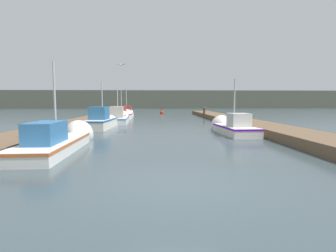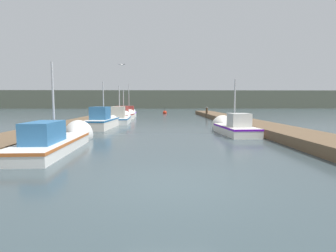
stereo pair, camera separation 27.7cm
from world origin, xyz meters
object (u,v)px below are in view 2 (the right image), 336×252
object	(u,v)px
fishing_boat_0	(59,140)
mooring_piling_0	(119,113)
fishing_boat_3	(120,118)
mooring_piling_2	(207,112)
fishing_boat_2	(104,121)
fishing_boat_5	(129,114)
channel_buoy	(165,113)
fishing_boat_1	(233,127)
fishing_boat_4	(124,116)
seagull_lead	(122,65)
mooring_piling_1	(99,116)

from	to	relation	value
fishing_boat_0	mooring_piling_0	world-z (taller)	fishing_boat_0
fishing_boat_0	fishing_boat_3	distance (m)	13.16
mooring_piling_2	fishing_boat_2	bearing A→B (deg)	-128.82
fishing_boat_5	channel_buoy	world-z (taller)	fishing_boat_5
fishing_boat_2	mooring_piling_0	xyz separation A→B (m)	(-1.06, 13.81, -0.03)
mooring_piling_0	fishing_boat_1	bearing A→B (deg)	-61.58
fishing_boat_0	fishing_boat_4	xyz separation A→B (m)	(0.27, 17.34, 0.08)
fishing_boat_5	mooring_piling_0	distance (m)	1.38
fishing_boat_4	mooring_piling_0	distance (m)	5.37
mooring_piling_2	seagull_lead	xyz separation A→B (m)	(-8.23, -13.31, 3.82)
fishing_boat_4	channel_buoy	distance (m)	14.05
fishing_boat_3	fishing_boat_4	distance (m)	4.19
fishing_boat_4	fishing_boat_5	bearing A→B (deg)	96.11
fishing_boat_3	mooring_piling_2	size ratio (longest dim) A/B	4.38
fishing_boat_0	fishing_boat_4	distance (m)	17.34
channel_buoy	seagull_lead	xyz separation A→B (m)	(-3.26, -23.09, 4.27)
fishing_boat_0	fishing_boat_5	size ratio (longest dim) A/B	1.29
fishing_boat_4	channel_buoy	bearing A→B (deg)	76.69
seagull_lead	mooring_piling_0	bearing A→B (deg)	112.43
fishing_boat_2	fishing_boat_4	xyz separation A→B (m)	(0.28, 8.62, -0.07)
mooring_piling_1	fishing_boat_2	bearing A→B (deg)	-70.64
mooring_piling_1	mooring_piling_2	size ratio (longest dim) A/B	1.06
seagull_lead	channel_buoy	bearing A→B (deg)	94.53
fishing_boat_1	mooring_piling_0	xyz separation A→B (m)	(-9.62, 17.77, 0.10)
seagull_lead	fishing_boat_5	bearing A→B (deg)	107.74
fishing_boat_0	mooring_piling_1	xyz separation A→B (m)	(-1.10, 11.82, 0.31)
mooring_piling_1	seagull_lead	distance (m)	6.27
fishing_boat_5	channel_buoy	xyz separation A→B (m)	(4.57, 8.58, -0.26)
fishing_boat_5	mooring_piling_2	xyz separation A→B (m)	(9.54, -1.20, 0.19)
fishing_boat_1	seagull_lead	distance (m)	8.57
fishing_boat_1	fishing_boat_3	size ratio (longest dim) A/B	0.87
fishing_boat_3	mooring_piling_0	xyz separation A→B (m)	(-1.54, 9.38, 0.06)
fishing_boat_0	mooring_piling_2	xyz separation A→B (m)	(9.75, 20.87, 0.28)
fishing_boat_4	fishing_boat_5	size ratio (longest dim) A/B	1.08
fishing_boat_1	channel_buoy	bearing A→B (deg)	94.77
fishing_boat_5	seagull_lead	size ratio (longest dim) A/B	8.62
channel_buoy	fishing_boat_2	bearing A→B (deg)	-102.36
fishing_boat_0	fishing_boat_5	bearing A→B (deg)	87.93
fishing_boat_0	seagull_lead	bearing A→B (deg)	77.09
fishing_boat_0	fishing_boat_1	bearing A→B (deg)	27.67
fishing_boat_3	channel_buoy	bearing A→B (deg)	73.45
fishing_boat_1	seagull_lead	size ratio (longest dim) A/B	8.44
fishing_boat_1	mooring_piling_2	size ratio (longest dim) A/B	3.81
fishing_boat_0	mooring_piling_1	size ratio (longest dim) A/B	4.76
fishing_boat_1	fishing_boat_4	size ratio (longest dim) A/B	0.91
fishing_boat_1	mooring_piling_1	world-z (taller)	fishing_boat_1
mooring_piling_1	fishing_boat_3	bearing A→B (deg)	40.50
mooring_piling_2	channel_buoy	distance (m)	10.98
mooring_piling_0	mooring_piling_1	world-z (taller)	mooring_piling_1
fishing_boat_5	mooring_piling_1	world-z (taller)	fishing_boat_5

